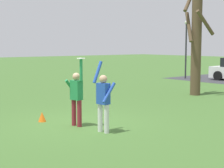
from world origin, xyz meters
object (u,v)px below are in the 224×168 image
at_px(person_defender, 103,98).
at_px(bare_tree_tall, 196,42).
at_px(person_catcher, 76,95).
at_px(lamppost_by_lot, 186,44).
at_px(field_cone_orange, 42,117).
at_px(frisbee_disc, 81,58).

bearing_deg(person_defender, bare_tree_tall, -76.22).
bearing_deg(bare_tree_tall, person_catcher, -76.06).
bearing_deg(person_catcher, bare_tree_tall, 96.31).
relative_size(person_defender, lamppost_by_lot, 0.48).
height_order(person_catcher, person_defender, person_catcher).
height_order(person_catcher, bare_tree_tall, bare_tree_tall).
bearing_deg(bare_tree_tall, field_cone_orange, -84.67).
relative_size(person_catcher, lamppost_by_lot, 0.49).
relative_size(frisbee_disc, lamppost_by_lot, 0.06).
bearing_deg(person_catcher, lamppost_by_lot, 110.82).
relative_size(frisbee_disc, field_cone_orange, 0.77).
height_order(person_catcher, lamppost_by_lot, lamppost_by_lot).
xyz_separation_m(person_catcher, person_defender, (1.15, 0.15, -0.00)).
distance_m(frisbee_disc, field_cone_orange, 2.49).
relative_size(person_catcher, bare_tree_tall, 0.40).
xyz_separation_m(lamppost_by_lot, field_cone_orange, (6.85, -15.47, -2.43)).
bearing_deg(person_defender, lamppost_by_lot, -65.61).
bearing_deg(bare_tree_tall, person_defender, -68.59).
bearing_deg(field_cone_orange, person_catcher, 22.64).
bearing_deg(person_catcher, person_defender, -0.00).
height_order(frisbee_disc, bare_tree_tall, bare_tree_tall).
bearing_deg(lamppost_by_lot, person_defender, -57.98).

